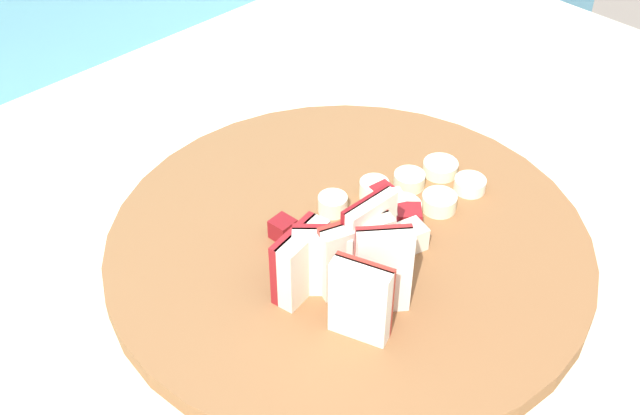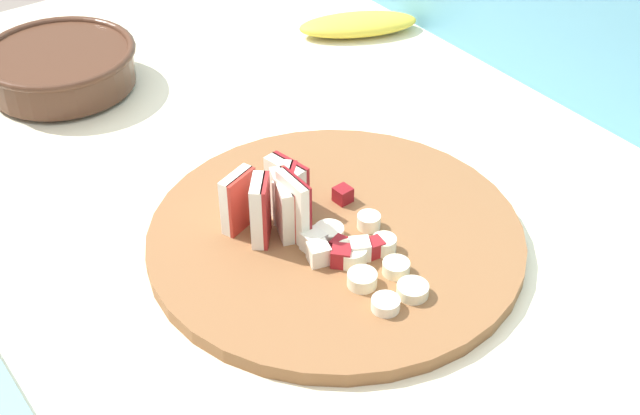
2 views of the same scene
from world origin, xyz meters
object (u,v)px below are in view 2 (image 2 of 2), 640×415
ceramic_bowl (60,66)px  cutting_board (336,238)px  apple_wedge_fan (276,200)px  banana_peel (358,24)px  apple_dice_pile (338,243)px  banana_slice_rows (371,260)px

ceramic_bowl → cutting_board: bearing=11.9°
apple_wedge_fan → banana_peel: bearing=132.0°
apple_dice_pile → ceramic_bowl: (-0.46, -0.08, 0.01)m
apple_dice_pile → banana_slice_rows: bearing=18.2°
banana_slice_rows → apple_dice_pile: bearing=-161.8°
banana_peel → banana_slice_rows: bearing=-36.6°
apple_dice_pile → banana_peel: bearing=139.9°
apple_wedge_fan → apple_dice_pile: (0.07, 0.02, -0.02)m
banana_slice_rows → ceramic_bowl: (-0.49, -0.09, 0.01)m
apple_dice_pile → banana_peel: (-0.36, 0.31, -0.01)m
cutting_board → apple_wedge_fan: size_ratio=4.06×
apple_dice_pile → banana_peel: 0.48m
cutting_board → banana_peel: 0.45m
apple_dice_pile → cutting_board: bearing=147.9°
apple_wedge_fan → apple_dice_pile: size_ratio=0.90×
apple_dice_pile → banana_slice_rows: 0.04m
apple_wedge_fan → apple_dice_pile: bearing=19.9°
banana_slice_rows → banana_peel: bearing=143.4°
cutting_board → ceramic_bowl: size_ratio=1.94×
apple_dice_pile → banana_slice_rows: (0.03, 0.01, -0.00)m
apple_wedge_fan → banana_slice_rows: bearing=19.3°
ceramic_bowl → apple_dice_pile: bearing=9.5°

